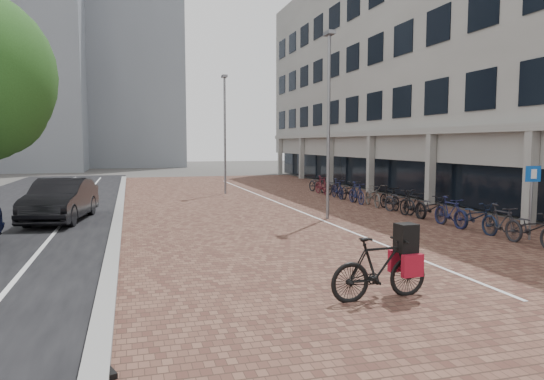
{
  "coord_description": "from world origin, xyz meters",
  "views": [
    {
      "loc": [
        -4.62,
        -10.15,
        2.87
      ],
      "look_at": [
        0.0,
        6.0,
        1.3
      ],
      "focal_mm": 32.88,
      "sensor_mm": 36.0,
      "label": 1
    }
  ],
  "objects": [
    {
      "name": "lane_line",
      "position": [
        -7.0,
        12.0,
        0.02
      ],
      "size": [
        0.12,
        44.0,
        0.0
      ],
      "primitive_type": "cube",
      "color": "white",
      "rests_on": "street_asphalt"
    },
    {
      "name": "shoes",
      "position": [
        -5.0,
        -4.0,
        0.04
      ],
      "size": [
        0.43,
        0.4,
        0.09
      ],
      "primitive_type": null,
      "rotation": [
        0.0,
        0.0,
        0.35
      ],
      "color": "black",
      "rests_on": "ground"
    },
    {
      "name": "lamp_far",
      "position": [
        0.58,
        17.65,
        3.3
      ],
      "size": [
        0.12,
        0.12,
        6.6
      ],
      "primitive_type": "cylinder",
      "color": "gray",
      "rests_on": "ground"
    },
    {
      "name": "car_dark",
      "position": [
        -7.11,
        9.56,
        0.8
      ],
      "size": [
        2.41,
        5.04,
        1.59
      ],
      "primitive_type": "imported",
      "rotation": [
        0.0,
        0.0,
        -0.15
      ],
      "color": "black",
      "rests_on": "ground"
    },
    {
      "name": "office_building",
      "position": [
        12.97,
        16.0,
        8.44
      ],
      "size": [
        8.4,
        40.0,
        15.0
      ],
      "color": "#9E9E99",
      "rests_on": "ground"
    },
    {
      "name": "parking_line",
      "position": [
        2.2,
        12.0,
        0.04
      ],
      "size": [
        0.1,
        30.0,
        0.0
      ],
      "primitive_type": "cube",
      "color": "white",
      "rests_on": "plaza_brick"
    },
    {
      "name": "lamp_near",
      "position": [
        2.54,
        7.22,
        3.45
      ],
      "size": [
        0.12,
        0.12,
        6.9
      ],
      "primitive_type": "cylinder",
      "color": "slate",
      "rests_on": "ground"
    },
    {
      "name": "curb",
      "position": [
        -5.1,
        12.0,
        0.07
      ],
      "size": [
        0.35,
        42.0,
        0.14
      ],
      "primitive_type": "cube",
      "color": "gray",
      "rests_on": "ground"
    },
    {
      "name": "bg_towers",
      "position": [
        -14.34,
        48.94,
        13.96
      ],
      "size": [
        33.0,
        23.0,
        32.0
      ],
      "color": "gray",
      "rests_on": "ground"
    },
    {
      "name": "ground",
      "position": [
        0.0,
        0.0,
        0.0
      ],
      "size": [
        140.0,
        140.0,
        0.0
      ],
      "primitive_type": "plane",
      "color": "#474442",
      "rests_on": "ground"
    },
    {
      "name": "plaza_brick",
      "position": [
        2.0,
        12.0,
        0.01
      ],
      "size": [
        14.5,
        42.0,
        0.04
      ],
      "primitive_type": "cube",
      "color": "brown",
      "rests_on": "ground"
    },
    {
      "name": "bike_row",
      "position": [
        5.96,
        9.05,
        0.52
      ],
      "size": [
        1.06,
        18.12,
        1.05
      ],
      "color": "black",
      "rests_on": "ground"
    },
    {
      "name": "parking_sign",
      "position": [
        6.72,
        1.72,
        1.47
      ],
      "size": [
        0.46,
        0.12,
        2.22
      ],
      "rotation": [
        0.0,
        0.0,
        -0.17
      ],
      "color": "slate",
      "rests_on": "ground"
    },
    {
      "name": "hero_bike",
      "position": [
        -0.27,
        -2.11,
        0.62
      ],
      "size": [
        2.01,
        0.68,
        1.4
      ],
      "rotation": [
        0.0,
        0.0,
        1.63
      ],
      "color": "black",
      "rests_on": "ground"
    },
    {
      "name": "street_asphalt",
      "position": [
        -9.0,
        12.0,
        0.01
      ],
      "size": [
        8.0,
        50.0,
        0.03
      ],
      "primitive_type": "cube",
      "color": "black",
      "rests_on": "ground"
    }
  ]
}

